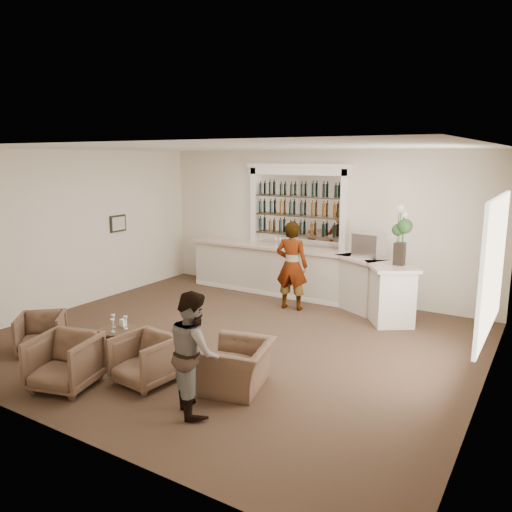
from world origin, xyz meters
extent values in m
plane|color=#4F3727|center=(0.00, 0.00, 0.00)|extent=(8.00, 8.00, 0.00)
cube|color=beige|center=(0.00, 3.50, 1.65)|extent=(8.00, 0.04, 3.30)
cube|color=beige|center=(-4.00, 0.00, 1.65)|extent=(0.04, 7.00, 3.30)
cube|color=beige|center=(4.00, 0.00, 1.65)|extent=(0.04, 7.00, 3.30)
cube|color=white|center=(0.00, 0.00, 3.30)|extent=(8.00, 7.00, 0.04)
cube|color=white|center=(3.97, 0.50, 1.70)|extent=(0.05, 2.40, 1.90)
cube|color=black|center=(-3.97, 1.20, 1.65)|extent=(0.04, 0.46, 0.38)
cube|color=beige|center=(-3.94, 1.20, 1.65)|extent=(0.01, 0.38, 0.30)
cube|color=silver|center=(-1.00, 3.15, 0.54)|extent=(4.00, 0.70, 1.08)
cube|color=beige|center=(-1.00, 3.13, 1.11)|extent=(4.10, 0.82, 0.06)
cube|color=silver|center=(1.35, 2.92, 0.54)|extent=(1.12, 1.04, 1.08)
cube|color=beige|center=(1.35, 2.90, 1.11)|extent=(1.27, 1.19, 0.06)
cube|color=silver|center=(2.05, 2.40, 0.54)|extent=(1.08, 1.14, 1.08)
cube|color=beige|center=(2.05, 2.38, 1.11)|extent=(1.24, 1.29, 0.06)
cube|color=white|center=(-1.00, 2.82, 0.05)|extent=(4.00, 0.06, 0.10)
cube|color=white|center=(-0.50, 3.48, 1.95)|extent=(2.15, 0.02, 1.65)
cube|color=white|center=(-1.65, 3.42, 1.45)|extent=(0.14, 0.16, 2.90)
cube|color=white|center=(0.65, 3.42, 1.45)|extent=(0.14, 0.16, 2.90)
cube|color=white|center=(-0.50, 3.42, 2.84)|extent=(2.52, 0.16, 0.18)
cube|color=white|center=(-0.50, 3.42, 2.96)|extent=(2.64, 0.20, 0.08)
cube|color=#35261A|center=(-0.50, 3.37, 1.38)|extent=(2.05, 0.20, 0.03)
cube|color=#35261A|center=(-0.50, 3.37, 1.82)|extent=(2.05, 0.20, 0.03)
cube|color=#35261A|center=(-0.50, 3.37, 2.26)|extent=(2.05, 0.20, 0.03)
cylinder|color=#4A3020|center=(-1.07, -1.62, 0.25)|extent=(0.59, 0.59, 0.50)
imported|color=gray|center=(0.02, 2.19, 0.93)|extent=(0.74, 0.55, 1.86)
imported|color=gray|center=(0.97, -2.26, 0.78)|extent=(0.96, 0.93, 1.55)
imported|color=brown|center=(-2.38, -2.06, 0.32)|extent=(0.99, 0.99, 0.65)
imported|color=brown|center=(-0.95, -2.71, 0.38)|extent=(1.00, 1.02, 0.76)
imported|color=brown|center=(-0.11, -2.03, 0.35)|extent=(0.82, 0.84, 0.70)
imported|color=brown|center=(1.09, -1.46, 0.32)|extent=(1.07, 1.16, 0.64)
cube|color=silver|center=(1.40, 2.94, 1.38)|extent=(0.61, 0.54, 0.49)
cube|color=black|center=(2.16, 2.48, 1.35)|extent=(0.19, 0.19, 0.43)
cube|color=white|center=(-1.09, -1.48, 0.56)|extent=(0.08, 0.08, 0.12)
camera|label=1|loc=(4.68, -6.83, 3.16)|focal=35.00mm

